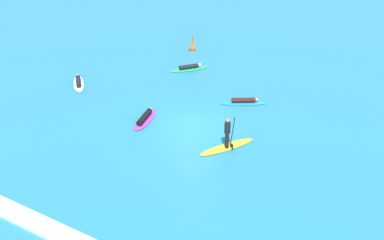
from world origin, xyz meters
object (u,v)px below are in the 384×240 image
Objects in this scene: surfer_on_blue_board at (244,101)px; surfer_on_green_board at (190,68)px; surfer_on_yellow_board at (227,141)px; surfer_on_purple_board at (145,118)px; surfer_on_white_board at (79,82)px; marker_buoy at (192,48)px.

surfer_on_blue_board is 1.12× the size of surfer_on_green_board.
surfer_on_yellow_board reaches higher than surfer_on_blue_board.
surfer_on_blue_board is at bearing -52.21° from surfer_on_purple_board.
surfer_on_white_board is at bearing 164.32° from surfer_on_blue_board.
surfer_on_white_board is at bearing 179.00° from surfer_on_green_board.
marker_buoy is at bearing -64.46° from surfer_on_white_board.
surfer_on_blue_board is (4.03, 4.84, -0.03)m from surfer_on_purple_board.
marker_buoy reaches higher than surfer_on_purple_board.
surfer_on_yellow_board is at bearing -104.25° from surfer_on_purple_board.
surfer_on_yellow_board reaches higher than surfer_on_white_board.
marker_buoy reaches higher than surfer_on_green_board.
marker_buoy is at bearing 67.62° from surfer_on_green_board.
surfer_on_purple_board is 0.85× the size of surfer_on_yellow_board.
surfer_on_yellow_board reaches higher than surfer_on_green_board.
surfer_on_yellow_board is (11.95, -1.92, 0.25)m from surfer_on_white_board.
surfer_on_purple_board is at bearing -161.71° from surfer_on_blue_board.
marker_buoy is (-7.19, 6.01, 0.05)m from surfer_on_blue_board.
surfer_on_purple_board is 1.05× the size of surfer_on_green_board.
surfer_on_yellow_board is 5.19m from surfer_on_blue_board.
surfer_on_blue_board is 2.14× the size of marker_buoy.
surfer_on_white_board is at bearing 111.32° from surfer_on_yellow_board.
surfer_on_green_board is (-6.84, 7.72, -0.27)m from surfer_on_yellow_board.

